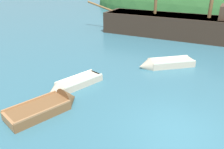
% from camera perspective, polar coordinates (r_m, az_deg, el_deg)
% --- Properties ---
extents(ground_plane, '(120.00, 120.00, 0.00)m').
position_cam_1_polar(ground_plane, '(9.50, 15.28, -13.09)').
color(ground_plane, teal).
extents(shore_hill, '(38.56, 26.06, 13.49)m').
position_cam_1_polar(shore_hill, '(42.28, 22.66, 14.48)').
color(shore_hill, '#2D602D').
rests_on(shore_hill, ground).
extents(sailing_ship, '(17.06, 3.90, 11.10)m').
position_cam_1_polar(sailing_ship, '(22.60, 16.83, 10.43)').
color(sailing_ship, '#38281E').
rests_on(sailing_ship, ground).
extents(rowboat_center, '(1.75, 3.26, 0.88)m').
position_cam_1_polar(rowboat_center, '(12.41, -9.50, -2.62)').
color(rowboat_center, beige).
rests_on(rowboat_center, ground).
extents(rowboat_outer_right, '(2.13, 3.39, 1.20)m').
position_cam_1_polar(rowboat_outer_right, '(10.71, -14.99, -7.57)').
color(rowboat_outer_right, brown).
rests_on(rowboat_outer_right, ground).
extents(rowboat_near_dock, '(3.33, 3.11, 1.01)m').
position_cam_1_polar(rowboat_near_dock, '(15.24, 12.33, 2.37)').
color(rowboat_near_dock, beige).
rests_on(rowboat_near_dock, ground).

